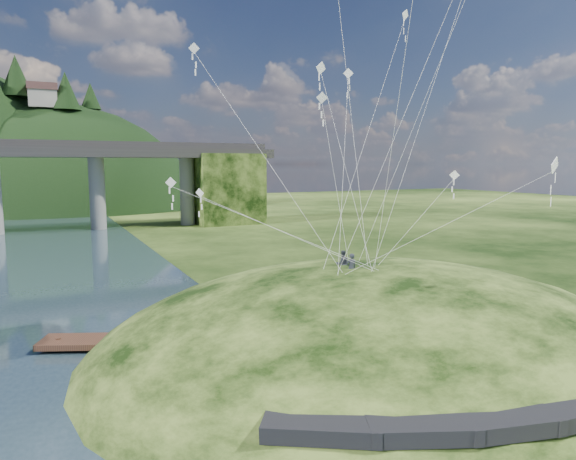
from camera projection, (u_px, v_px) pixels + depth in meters
name	position (u px, v px, depth m)	size (l,w,h in m)	color
ground	(269.00, 386.00, 25.80)	(320.00, 320.00, 0.00)	black
grass_hill	(376.00, 372.00, 31.24)	(36.00, 32.00, 13.00)	black
footpath	(543.00, 396.00, 20.07)	(22.29, 5.84, 0.83)	black
wooden_dock	(160.00, 340.00, 31.14)	(13.92, 7.64, 1.01)	#382017
kite_flyers	(346.00, 251.00, 31.21)	(1.14, 2.13, 1.80)	#272A34
kite_swarm	(380.00, 36.00, 31.72)	(19.04, 17.17, 19.61)	white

